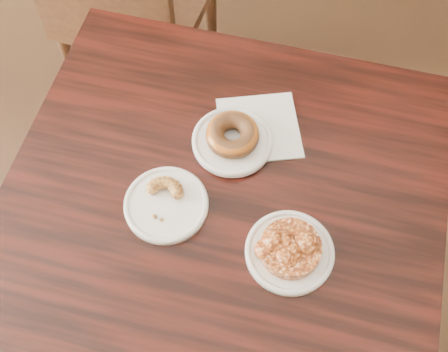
{
  "coord_description": "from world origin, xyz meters",
  "views": [
    {
      "loc": [
        0.25,
        -0.54,
        1.77
      ],
      "look_at": [
        0.23,
        -0.01,
        0.8
      ],
      "focal_mm": 45.0,
      "sensor_mm": 36.0,
      "label": 1
    }
  ],
  "objects_px": {
    "chair_far": "(137,3)",
    "apple_fritter": "(291,247)",
    "cruller_fragment": "(165,201)",
    "cafe_table": "(221,268)",
    "glazed_donut": "(232,135)"
  },
  "relations": [
    {
      "from": "chair_far",
      "to": "apple_fritter",
      "type": "bearing_deg",
      "value": 131.64
    },
    {
      "from": "chair_far",
      "to": "apple_fritter",
      "type": "height_order",
      "value": "chair_far"
    },
    {
      "from": "cafe_table",
      "to": "glazed_donut",
      "type": "bearing_deg",
      "value": 94.32
    },
    {
      "from": "cafe_table",
      "to": "chair_far",
      "type": "height_order",
      "value": "chair_far"
    },
    {
      "from": "apple_fritter",
      "to": "glazed_donut",
      "type": "bearing_deg",
      "value": 115.45
    },
    {
      "from": "cafe_table",
      "to": "apple_fritter",
      "type": "distance_m",
      "value": 0.44
    },
    {
      "from": "cafe_table",
      "to": "apple_fritter",
      "type": "bearing_deg",
      "value": -22.85
    },
    {
      "from": "glazed_donut",
      "to": "apple_fritter",
      "type": "relative_size",
      "value": 0.71
    },
    {
      "from": "chair_far",
      "to": "cruller_fragment",
      "type": "height_order",
      "value": "chair_far"
    },
    {
      "from": "chair_far",
      "to": "cafe_table",
      "type": "bearing_deg",
      "value": 126.33
    },
    {
      "from": "glazed_donut",
      "to": "chair_far",
      "type": "bearing_deg",
      "value": 114.28
    },
    {
      "from": "apple_fritter",
      "to": "cafe_table",
      "type": "bearing_deg",
      "value": 144.71
    },
    {
      "from": "cafe_table",
      "to": "cruller_fragment",
      "type": "relative_size",
      "value": 9.7
    },
    {
      "from": "cafe_table",
      "to": "glazed_donut",
      "type": "relative_size",
      "value": 7.91
    },
    {
      "from": "cruller_fragment",
      "to": "apple_fritter",
      "type": "bearing_deg",
      "value": -20.74
    }
  ]
}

